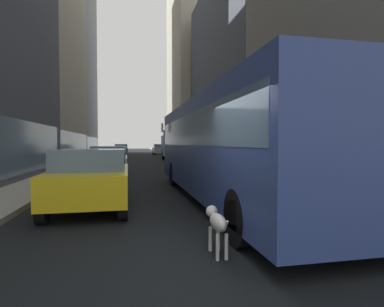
# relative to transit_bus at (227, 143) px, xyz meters

# --- Properties ---
(ground_plane) EXTENTS (120.00, 120.00, 0.00)m
(ground_plane) POSITION_rel_transit_bus_xyz_m (-1.20, 30.65, -1.78)
(ground_plane) COLOR black
(sidewalk_left) EXTENTS (2.40, 110.00, 0.15)m
(sidewalk_left) POSITION_rel_transit_bus_xyz_m (-6.90, 30.65, -1.70)
(sidewalk_left) COLOR #9E9991
(sidewalk_left) RESTS_ON ground
(sidewalk_right) EXTENTS (2.40, 110.00, 0.15)m
(sidewalk_right) POSITION_rel_transit_bus_xyz_m (4.50, 30.65, -1.70)
(sidewalk_right) COLOR #ADA89E
(sidewalk_right) RESTS_ON ground
(building_left_mid) EXTENTS (9.90, 17.72, 25.76)m
(building_left_mid) POSITION_rel_transit_bus_xyz_m (-13.10, 23.15, 11.10)
(building_left_mid) COLOR #B2A893
(building_left_mid) RESTS_ON ground
(building_left_far) EXTENTS (8.06, 23.33, 39.11)m
(building_left_far) POSITION_rel_transit_bus_xyz_m (-13.10, 44.30, 17.77)
(building_left_far) COLOR slate
(building_left_far) RESTS_ON ground
(building_right_mid) EXTENTS (8.60, 21.74, 21.14)m
(building_right_mid) POSITION_rel_transit_bus_xyz_m (10.70, 25.64, 8.78)
(building_right_mid) COLOR #4C515B
(building_right_mid) RESTS_ON ground
(building_right_far) EXTENTS (11.30, 17.62, 41.14)m
(building_right_far) POSITION_rel_transit_bus_xyz_m (10.70, 46.91, 18.78)
(building_right_far) COLOR #B2A893
(building_right_far) RESTS_ON ground
(transit_bus) EXTENTS (2.78, 11.53, 3.05)m
(transit_bus) POSITION_rel_transit_bus_xyz_m (0.00, 0.00, 0.00)
(transit_bus) COLOR #33478C
(transit_bus) RESTS_ON ground
(car_grey_wagon) EXTENTS (1.72, 4.11, 1.62)m
(car_grey_wagon) POSITION_rel_transit_bus_xyz_m (-4.00, 34.20, -0.96)
(car_grey_wagon) COLOR slate
(car_grey_wagon) RESTS_ON ground
(car_white_van) EXTENTS (1.84, 4.60, 1.62)m
(car_white_van) POSITION_rel_transit_bus_xyz_m (-4.00, 7.64, -0.95)
(car_white_van) COLOR silver
(car_white_van) RESTS_ON ground
(car_silver_sedan) EXTENTS (1.81, 4.34, 1.62)m
(car_silver_sedan) POSITION_rel_transit_bus_xyz_m (1.60, 37.28, -0.95)
(car_silver_sedan) COLOR #B7BABF
(car_silver_sedan) RESTS_ON ground
(car_blue_hatchback) EXTENTS (1.85, 4.45, 1.62)m
(car_blue_hatchback) POSITION_rel_transit_bus_xyz_m (-4.00, 39.32, -0.95)
(car_blue_hatchback) COLOR #4C6BB7
(car_blue_hatchback) RESTS_ON ground
(car_yellow_taxi) EXTENTS (1.94, 4.00, 1.62)m
(car_yellow_taxi) POSITION_rel_transit_bus_xyz_m (-4.00, -0.37, -0.96)
(car_yellow_taxi) COLOR yellow
(car_yellow_taxi) RESTS_ON ground
(car_black_suv) EXTENTS (1.92, 4.73, 1.62)m
(car_black_suv) POSITION_rel_transit_bus_xyz_m (1.60, 8.61, -0.95)
(car_black_suv) COLOR black
(car_black_suv) RESTS_ON ground
(box_truck) EXTENTS (2.30, 7.50, 3.05)m
(box_truck) POSITION_rel_transit_bus_xyz_m (1.60, 19.74, -0.11)
(box_truck) COLOR #19519E
(box_truck) RESTS_ON ground
(dalmatian_dog) EXTENTS (0.22, 0.96, 0.72)m
(dalmatian_dog) POSITION_rel_transit_bus_xyz_m (-1.62, -4.40, -1.26)
(dalmatian_dog) COLOR white
(dalmatian_dog) RESTS_ON ground
(pedestrian_with_handbag) EXTENTS (0.45, 0.34, 1.69)m
(pedestrian_with_handbag) POSITION_rel_transit_bus_xyz_m (4.60, 4.15, -0.76)
(pedestrian_with_handbag) COLOR #1E1E2D
(pedestrian_with_handbag) RESTS_ON sidewalk_right
(pedestrian_in_coat) EXTENTS (0.34, 0.34, 1.69)m
(pedestrian_in_coat) POSITION_rel_transit_bus_xyz_m (4.28, 2.45, -0.77)
(pedestrian_in_coat) COLOR #1E1E2D
(pedestrian_in_coat) RESTS_ON sidewalk_right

